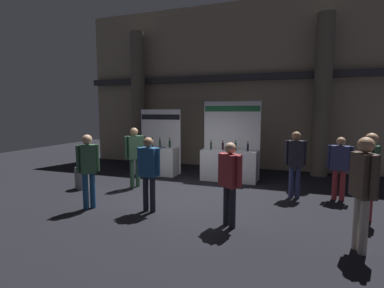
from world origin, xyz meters
name	(u,v)px	position (x,y,z in m)	size (l,w,h in m)	color
ground_plane	(185,197)	(0.00, 0.00, 0.00)	(24.00, 24.00, 0.00)	black
hall_colonnade	(224,89)	(0.00, 4.38, 3.08)	(11.71, 1.04, 6.29)	gray
exhibitor_booth_0	(157,158)	(-1.85, 2.22, 0.58)	(1.52, 0.72, 2.26)	white
exhibitor_booth_1	(229,161)	(0.72, 2.14, 0.61)	(1.84, 0.66, 2.52)	white
trash_bin	(82,178)	(-3.06, -0.20, 0.31)	(0.40, 0.40, 0.63)	slate
visitor_0	(149,168)	(-0.35, -1.28, 0.98)	(0.55, 0.26, 1.64)	#23232D
visitor_1	(230,177)	(1.48, -1.51, 0.97)	(0.47, 0.45, 1.62)	#23232D
visitor_2	(370,169)	(4.07, -0.23, 1.05)	(0.27, 0.52, 1.77)	maroon
visitor_4	(295,159)	(2.67, 0.83, 1.01)	(0.52, 0.31, 1.70)	navy
visitor_5	(88,165)	(-1.73, -1.55, 0.99)	(0.39, 0.40, 1.69)	navy
visitor_6	(340,163)	(3.71, 1.02, 0.94)	(0.56, 0.35, 1.57)	maroon
visitor_7	(134,151)	(-1.71, 0.45, 1.05)	(0.46, 0.52, 1.73)	#33563D
visitor_8	(363,184)	(3.63, -1.83, 1.09)	(0.35, 0.52, 1.81)	#ADA393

